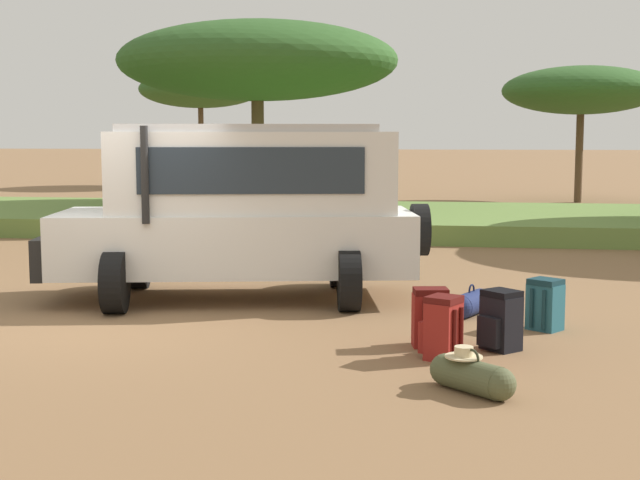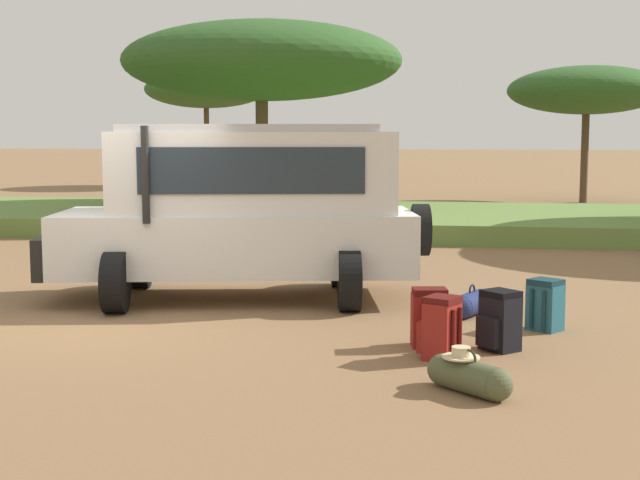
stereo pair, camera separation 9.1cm
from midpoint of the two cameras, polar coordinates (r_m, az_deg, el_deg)
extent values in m
plane|color=olive|center=(11.41, -12.90, -5.04)|extent=(320.00, 320.00, 0.00)
cube|color=olive|center=(22.64, -1.43, 1.39)|extent=(120.00, 7.00, 0.44)
cube|color=silver|center=(12.54, -5.13, -0.07)|extent=(5.18, 2.85, 0.84)
cube|color=silver|center=(12.45, -4.03, 4.37)|extent=(4.10, 2.52, 1.10)
cube|color=#232D38|center=(12.60, -10.99, 4.07)|extent=(0.37, 1.54, 0.77)
cube|color=#232D38|center=(11.55, -4.18, 4.45)|extent=(2.89, 0.63, 0.60)
cube|color=#232D38|center=(13.35, -3.90, 4.74)|extent=(2.89, 0.63, 0.60)
cube|color=#B7B7B7|center=(12.44, -4.28, 7.13)|extent=(3.70, 2.37, 0.10)
cube|color=black|center=(12.95, -16.55, -0.86)|extent=(0.48, 1.61, 0.56)
cylinder|color=black|center=(11.61, -10.89, 4.11)|extent=(0.10, 0.10, 1.25)
cylinder|color=black|center=(11.82, -12.74, -2.66)|extent=(0.44, 0.84, 0.80)
cylinder|color=black|center=(13.71, -11.25, -1.37)|extent=(0.44, 0.84, 0.80)
cylinder|color=black|center=(11.65, 2.12, -2.64)|extent=(0.44, 0.84, 0.80)
cylinder|color=black|center=(13.56, 1.53, -1.33)|extent=(0.44, 0.84, 0.80)
cylinder|color=black|center=(12.65, 6.66, 0.65)|extent=(0.36, 0.77, 0.74)
cube|color=maroon|center=(9.77, 7.28, -5.14)|extent=(0.42, 0.32, 0.58)
cube|color=maroon|center=(9.95, 7.13, -5.35)|extent=(0.30, 0.13, 0.32)
cube|color=#4D100E|center=(9.71, 7.31, -3.29)|extent=(0.41, 0.33, 0.07)
cylinder|color=#4D100E|center=(9.61, 6.90, -5.33)|extent=(0.04, 0.04, 0.49)
cylinder|color=#4D100E|center=(9.64, 7.92, -5.31)|extent=(0.04, 0.04, 0.49)
cube|color=maroon|center=(9.23, 8.09, -5.80)|extent=(0.41, 0.44, 0.59)
cube|color=maroon|center=(9.33, 7.06, -6.12)|extent=(0.18, 0.27, 0.33)
cube|color=#4D100E|center=(9.17, 8.12, -3.80)|extent=(0.41, 0.43, 0.07)
cylinder|color=#4D100E|center=(9.10, 8.80, -6.00)|extent=(0.04, 0.04, 0.50)
cylinder|color=#4D100E|center=(9.23, 9.22, -5.82)|extent=(0.04, 0.04, 0.50)
cube|color=#235B6B|center=(10.86, 14.44, -4.20)|extent=(0.46, 0.45, 0.55)
cube|color=#235B6B|center=(11.03, 14.93, -4.42)|extent=(0.27, 0.23, 0.30)
cube|color=#13323A|center=(10.81, 14.49, -2.63)|extent=(0.46, 0.45, 0.07)
cylinder|color=#13323A|center=(10.77, 13.61, -4.27)|extent=(0.04, 0.04, 0.46)
cylinder|color=#13323A|center=(10.68, 14.35, -4.38)|extent=(0.04, 0.04, 0.46)
cube|color=black|center=(9.75, 11.72, -5.24)|extent=(0.47, 0.47, 0.58)
cube|color=black|center=(9.63, 10.95, -5.81)|extent=(0.25, 0.25, 0.32)
cube|color=black|center=(9.69, 11.76, -3.38)|extent=(0.46, 0.46, 0.07)
cylinder|color=black|center=(9.81, 12.74, -5.19)|extent=(0.04, 0.04, 0.50)
cylinder|color=black|center=(9.92, 12.02, -5.04)|extent=(0.04, 0.04, 0.50)
cylinder|color=#4C5133|center=(8.12, 9.83, -8.63)|extent=(0.67, 0.65, 0.30)
sphere|color=#4C5133|center=(8.33, 8.20, -8.21)|extent=(0.29, 0.29, 0.29)
sphere|color=#4C5133|center=(7.92, 11.55, -9.05)|extent=(0.29, 0.29, 0.29)
torus|color=#2D301E|center=(8.08, 9.86, -7.46)|extent=(0.14, 0.13, 0.16)
cylinder|color=beige|center=(8.14, 9.33, -7.39)|extent=(0.34, 0.34, 0.02)
cylinder|color=beige|center=(8.13, 9.34, -7.06)|extent=(0.17, 0.17, 0.09)
cylinder|color=navy|center=(11.59, 9.91, -4.03)|extent=(0.53, 0.69, 0.30)
sphere|color=navy|center=(11.31, 9.27, -4.28)|extent=(0.30, 0.30, 0.30)
sphere|color=navy|center=(11.87, 10.52, -3.80)|extent=(0.30, 0.30, 0.30)
torus|color=#121834|center=(11.56, 9.93, -3.20)|extent=(0.09, 0.16, 0.16)
cylinder|color=brown|center=(41.84, -7.19, 5.99)|extent=(0.25, 0.25, 3.74)
ellipsoid|color=#2D5623|center=(41.89, -7.24, 9.53)|extent=(5.63, 5.58, 1.70)
cylinder|color=brown|center=(24.70, -3.62, 5.28)|extent=(0.34, 0.34, 3.42)
ellipsoid|color=#2D5623|center=(24.78, -3.66, 11.34)|extent=(7.68, 6.75, 2.14)
cylinder|color=brown|center=(32.42, 16.65, 5.11)|extent=(0.26, 0.26, 3.18)
ellipsoid|color=#2D5623|center=(32.45, 16.78, 9.17)|extent=(5.42, 5.66, 1.66)
camera|label=1|loc=(0.05, -89.76, 0.03)|focal=50.00mm
camera|label=2|loc=(0.05, 90.24, -0.03)|focal=50.00mm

